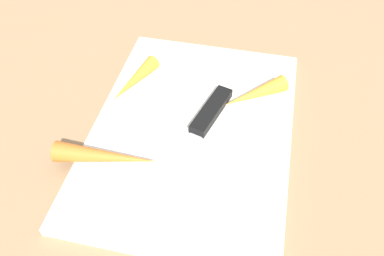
# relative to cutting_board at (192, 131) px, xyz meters

# --- Properties ---
(ground_plane) EXTENTS (1.40, 1.40, 0.00)m
(ground_plane) POSITION_rel_cutting_board_xyz_m (0.00, 0.00, -0.01)
(ground_plane) COLOR #8C6D4C
(cutting_board) EXTENTS (0.36, 0.26, 0.01)m
(cutting_board) POSITION_rel_cutting_board_xyz_m (0.00, 0.00, 0.00)
(cutting_board) COLOR silver
(cutting_board) RESTS_ON ground_plane
(knife) EXTENTS (0.20, 0.07, 0.01)m
(knife) POSITION_rel_cutting_board_xyz_m (0.02, -0.02, 0.01)
(knife) COLOR #B7B7BC
(knife) RESTS_ON cutting_board
(carrot_medium) EXTENTS (0.08, 0.09, 0.02)m
(carrot_medium) POSITION_rel_cutting_board_xyz_m (0.07, -0.07, 0.02)
(carrot_medium) COLOR orange
(carrot_medium) RESTS_ON cutting_board
(carrot_shortest) EXTENTS (0.10, 0.05, 0.02)m
(carrot_shortest) POSITION_rel_cutting_board_xyz_m (0.06, 0.10, 0.02)
(carrot_shortest) COLOR orange
(carrot_shortest) RESTS_ON cutting_board
(carrot_longest) EXTENTS (0.04, 0.13, 0.03)m
(carrot_longest) POSITION_rel_cutting_board_xyz_m (-0.08, 0.09, 0.02)
(carrot_longest) COLOR orange
(carrot_longest) RESTS_ON cutting_board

